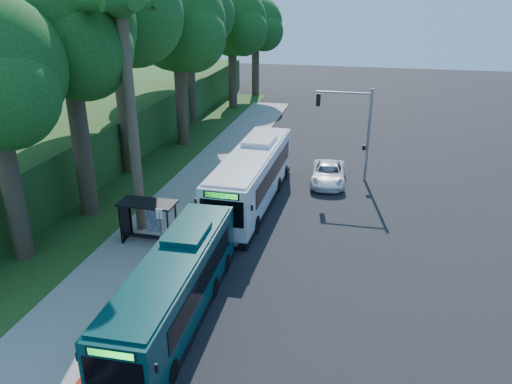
% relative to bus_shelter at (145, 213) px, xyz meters
% --- Properties ---
extents(ground, '(140.00, 140.00, 0.00)m').
position_rel_bus_shelter_xyz_m(ground, '(7.26, 2.86, -1.81)').
color(ground, black).
rests_on(ground, ground).
extents(sidewalk, '(4.50, 70.00, 0.12)m').
position_rel_bus_shelter_xyz_m(sidewalk, '(-0.04, 2.86, -1.75)').
color(sidewalk, gray).
rests_on(sidewalk, ground).
extents(red_curb, '(0.25, 30.00, 0.13)m').
position_rel_bus_shelter_xyz_m(red_curb, '(2.26, -1.14, -1.74)').
color(red_curb, maroon).
rests_on(red_curb, ground).
extents(grass_verge, '(8.00, 70.00, 0.06)m').
position_rel_bus_shelter_xyz_m(grass_verge, '(-5.74, 7.86, -1.78)').
color(grass_verge, '#234719').
rests_on(grass_verge, ground).
extents(bus_shelter, '(3.20, 1.51, 2.55)m').
position_rel_bus_shelter_xyz_m(bus_shelter, '(0.00, 0.00, 0.00)').
color(bus_shelter, black).
rests_on(bus_shelter, ground).
extents(stop_sign_pole, '(0.35, 0.06, 3.17)m').
position_rel_bus_shelter_xyz_m(stop_sign_pole, '(1.86, -2.14, 0.28)').
color(stop_sign_pole, gray).
rests_on(stop_sign_pole, ground).
extents(traffic_signal_pole, '(4.10, 0.30, 7.00)m').
position_rel_bus_shelter_xyz_m(traffic_signal_pole, '(11.04, 12.86, 2.62)').
color(traffic_signal_pole, gray).
rests_on(traffic_signal_pole, ground).
extents(palm_tree, '(4.20, 4.20, 14.40)m').
position_rel_bus_shelter_xyz_m(palm_tree, '(-0.94, 1.36, 10.57)').
color(palm_tree, '#4C3F2D').
rests_on(palm_tree, ground).
extents(hillside_backdrop, '(24.00, 60.00, 8.80)m').
position_rel_bus_shelter_xyz_m(hillside_backdrop, '(-19.04, 17.96, 0.63)').
color(hillside_backdrop, '#234719').
rests_on(hillside_backdrop, ground).
extents(tree_0, '(8.40, 8.00, 15.70)m').
position_rel_bus_shelter_xyz_m(tree_0, '(-5.14, 2.84, 9.40)').
color(tree_0, '#382B1E').
rests_on(tree_0, ground).
extents(tree_1, '(10.50, 10.00, 18.26)m').
position_rel_bus_shelter_xyz_m(tree_1, '(-6.12, 10.84, 10.92)').
color(tree_1, '#382B1E').
rests_on(tree_1, ground).
extents(tree_2, '(8.82, 8.40, 15.12)m').
position_rel_bus_shelter_xyz_m(tree_2, '(-4.64, 18.84, 8.67)').
color(tree_2, '#382B1E').
rests_on(tree_2, ground).
extents(tree_3, '(10.08, 9.60, 17.28)m').
position_rel_bus_shelter_xyz_m(tree_3, '(-6.62, 26.84, 10.17)').
color(tree_3, '#382B1E').
rests_on(tree_3, ground).
extents(tree_4, '(8.40, 8.00, 14.14)m').
position_rel_bus_shelter_xyz_m(tree_4, '(-4.14, 34.84, 7.92)').
color(tree_4, '#382B1E').
rests_on(tree_4, ground).
extents(tree_5, '(7.35, 7.00, 12.86)m').
position_rel_bus_shelter_xyz_m(tree_5, '(-3.16, 42.84, 7.16)').
color(tree_5, '#382B1E').
rests_on(tree_5, ground).
extents(white_bus, '(3.12, 13.43, 3.99)m').
position_rel_bus_shelter_xyz_m(white_bus, '(4.66, 6.82, 0.14)').
color(white_bus, silver).
rests_on(white_bus, ground).
extents(teal_bus, '(2.74, 11.58, 3.43)m').
position_rel_bus_shelter_xyz_m(teal_bus, '(4.31, -6.42, -0.13)').
color(teal_bus, '#093535').
rests_on(teal_bus, ground).
extents(pickup, '(2.75, 5.45, 1.48)m').
position_rel_bus_shelter_xyz_m(pickup, '(9.37, 11.70, -1.07)').
color(pickup, white).
rests_on(pickup, ground).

